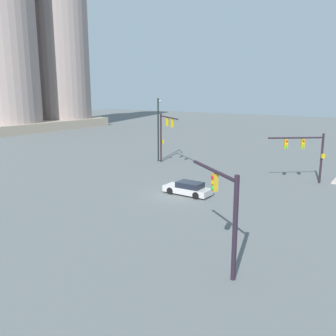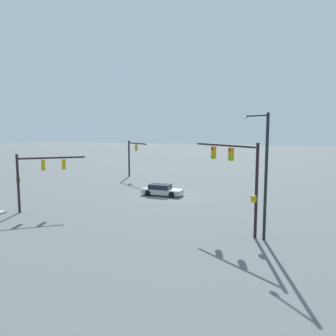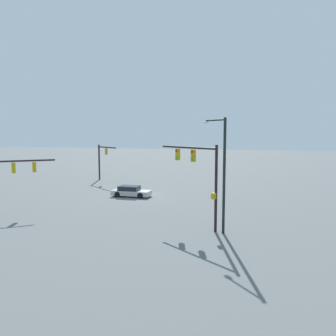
% 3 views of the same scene
% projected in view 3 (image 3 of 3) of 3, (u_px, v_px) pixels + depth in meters
% --- Properties ---
extents(ground_plane, '(218.42, 218.42, 0.00)m').
position_uv_depth(ground_plane, '(138.00, 196.00, 38.14)').
color(ground_plane, '#5C6162').
extents(traffic_signal_near_corner, '(3.38, 4.37, 5.43)m').
position_uv_depth(traffic_signal_near_corner, '(102.00, 156.00, 50.38)').
color(traffic_signal_near_corner, black).
rests_on(traffic_signal_near_corner, ground).
extents(traffic_signal_opposite_side, '(4.12, 5.15, 6.39)m').
position_uv_depth(traffic_signal_opposite_side, '(200.00, 169.00, 25.20)').
color(traffic_signal_opposite_side, black).
rests_on(traffic_signal_opposite_side, ground).
extents(traffic_signal_cross_street, '(3.73, 4.81, 5.12)m').
position_uv_depth(traffic_signal_cross_street, '(7.00, 174.00, 29.73)').
color(traffic_signal_cross_street, black).
rests_on(traffic_signal_cross_street, ground).
extents(streetlamp_curved_arm, '(2.25, 2.04, 8.32)m').
position_uv_depth(streetlamp_curved_arm, '(222.00, 166.00, 23.82)').
color(streetlamp_curved_arm, black).
rests_on(streetlamp_curved_arm, ground).
extents(sedan_car_approaching, '(1.81, 4.41, 1.21)m').
position_uv_depth(sedan_car_approaching, '(131.00, 192.00, 37.89)').
color(sedan_car_approaching, '#B6B4B3').
rests_on(sedan_car_approaching, ground).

